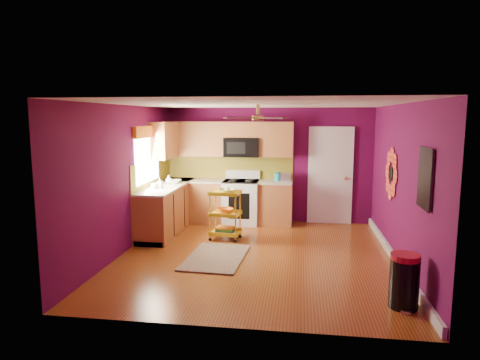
# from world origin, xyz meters

# --- Properties ---
(ground) EXTENTS (5.00, 5.00, 0.00)m
(ground) POSITION_xyz_m (0.00, 0.00, 0.00)
(ground) COLOR #6C3210
(ground) RESTS_ON ground
(room_envelope) EXTENTS (4.54, 5.04, 2.52)m
(room_envelope) POSITION_xyz_m (0.03, 0.00, 1.63)
(room_envelope) COLOR #56093D
(room_envelope) RESTS_ON ground
(lower_cabinets) EXTENTS (2.81, 2.31, 0.94)m
(lower_cabinets) POSITION_xyz_m (-1.35, 1.82, 0.43)
(lower_cabinets) COLOR brown
(lower_cabinets) RESTS_ON ground
(electric_range) EXTENTS (0.76, 0.66, 1.13)m
(electric_range) POSITION_xyz_m (-0.55, 2.17, 0.48)
(electric_range) COLOR white
(electric_range) RESTS_ON ground
(upper_cabinetry) EXTENTS (2.80, 2.30, 1.26)m
(upper_cabinetry) POSITION_xyz_m (-1.24, 2.17, 1.80)
(upper_cabinetry) COLOR brown
(upper_cabinetry) RESTS_ON ground
(left_window) EXTENTS (0.08, 1.35, 1.08)m
(left_window) POSITION_xyz_m (-2.22, 1.05, 1.74)
(left_window) COLOR white
(left_window) RESTS_ON ground
(panel_door) EXTENTS (0.95, 0.11, 2.15)m
(panel_door) POSITION_xyz_m (1.35, 2.47, 1.02)
(panel_door) COLOR white
(panel_door) RESTS_ON ground
(right_wall_art) EXTENTS (0.04, 2.74, 1.04)m
(right_wall_art) POSITION_xyz_m (2.23, -0.34, 1.44)
(right_wall_art) COLOR black
(right_wall_art) RESTS_ON ground
(ceiling_fan) EXTENTS (1.01, 1.01, 0.26)m
(ceiling_fan) POSITION_xyz_m (0.00, 0.20, 2.29)
(ceiling_fan) COLOR #BF8C3F
(ceiling_fan) RESTS_ON ground
(shag_rug) EXTENTS (0.98, 1.52, 0.02)m
(shag_rug) POSITION_xyz_m (-0.64, -0.20, 0.01)
(shag_rug) COLOR black
(shag_rug) RESTS_ON ground
(rolling_cart) EXTENTS (0.60, 0.46, 1.00)m
(rolling_cart) POSITION_xyz_m (-0.67, 0.90, 0.52)
(rolling_cart) COLOR yellow
(rolling_cart) RESTS_ON ground
(trash_can) EXTENTS (0.44, 0.44, 0.67)m
(trash_can) POSITION_xyz_m (1.98, -1.69, 0.33)
(trash_can) COLOR black
(trash_can) RESTS_ON ground
(teal_kettle) EXTENTS (0.18, 0.18, 0.21)m
(teal_kettle) POSITION_xyz_m (0.25, 2.25, 1.02)
(teal_kettle) COLOR teal
(teal_kettle) RESTS_ON lower_cabinets
(toaster) EXTENTS (0.22, 0.15, 0.18)m
(toaster) POSITION_xyz_m (0.40, 2.25, 1.03)
(toaster) COLOR beige
(toaster) RESTS_ON lower_cabinets
(soap_bottle_a) EXTENTS (0.09, 0.09, 0.20)m
(soap_bottle_a) POSITION_xyz_m (-1.97, 0.98, 1.04)
(soap_bottle_a) COLOR #EA3F72
(soap_bottle_a) RESTS_ON lower_cabinets
(soap_bottle_b) EXTENTS (0.13, 0.13, 0.17)m
(soap_bottle_b) POSITION_xyz_m (-1.98, 1.58, 1.03)
(soap_bottle_b) COLOR white
(soap_bottle_b) RESTS_ON lower_cabinets
(counter_dish) EXTENTS (0.28, 0.28, 0.07)m
(counter_dish) POSITION_xyz_m (-1.88, 1.63, 0.97)
(counter_dish) COLOR white
(counter_dish) RESTS_ON lower_cabinets
(counter_cup) EXTENTS (0.13, 0.13, 0.10)m
(counter_cup) POSITION_xyz_m (-2.06, 0.92, 0.99)
(counter_cup) COLOR white
(counter_cup) RESTS_ON lower_cabinets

